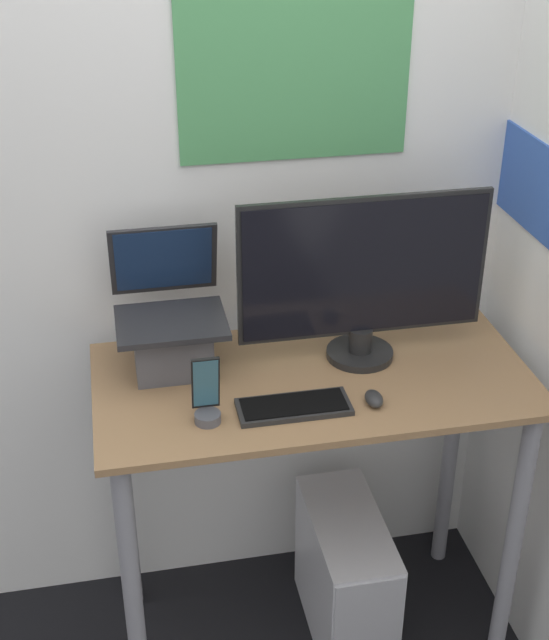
% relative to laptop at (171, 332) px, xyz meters
% --- Properties ---
extents(wall_back, '(6.00, 0.06, 2.60)m').
position_rel_laptop_xyz_m(wall_back, '(0.35, 0.25, 0.26)').
color(wall_back, white).
rests_on(wall_back, ground_plane).
extents(desk, '(1.14, 0.57, 0.94)m').
position_rel_laptop_xyz_m(desk, '(0.35, -0.12, -0.30)').
color(desk, '#936D47').
rests_on(desk, ground_plane).
extents(laptop, '(0.28, 0.29, 0.36)m').
position_rel_laptop_xyz_m(laptop, '(0.00, 0.00, 0.00)').
color(laptop, '#4C4C51').
rests_on(laptop, desk).
extents(monitor, '(0.66, 0.18, 0.46)m').
position_rel_laptop_xyz_m(monitor, '(0.50, -0.04, 0.12)').
color(monitor, black).
rests_on(monitor, desk).
extents(keyboard, '(0.28, 0.11, 0.02)m').
position_rel_laptop_xyz_m(keyboard, '(0.27, -0.26, -0.10)').
color(keyboard, black).
rests_on(keyboard, desk).
extents(mouse, '(0.04, 0.07, 0.03)m').
position_rel_laptop_xyz_m(mouse, '(0.47, -0.27, -0.09)').
color(mouse, '#262626').
rests_on(mouse, desk).
extents(cell_phone, '(0.07, 0.07, 0.18)m').
position_rel_laptop_xyz_m(cell_phone, '(0.06, -0.26, -0.05)').
color(cell_phone, '#4C4C51').
rests_on(cell_phone, desk).
extents(computer_tower, '(0.21, 0.47, 0.43)m').
position_rel_laptop_xyz_m(computer_tower, '(0.46, -0.14, -0.82)').
color(computer_tower, silver).
rests_on(computer_tower, ground_plane).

